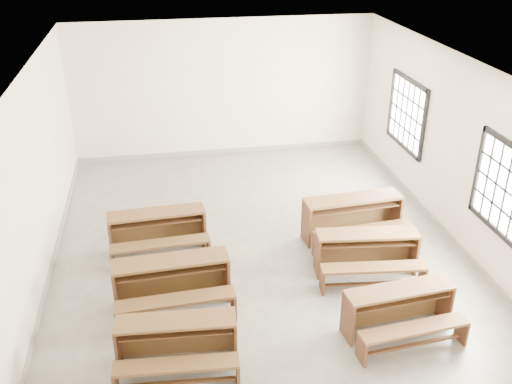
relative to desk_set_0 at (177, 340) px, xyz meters
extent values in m
plane|color=gray|center=(1.54, 2.83, -0.40)|extent=(8.50, 8.50, 0.00)
cube|color=white|center=(1.54, 2.83, 2.77)|extent=(7.00, 8.50, 0.05)
cube|color=beige|center=(1.54, 7.06, 1.20)|extent=(7.00, 0.05, 3.20)
cube|color=beige|center=(1.54, -1.39, 1.20)|extent=(7.00, 0.05, 3.20)
cube|color=beige|center=(-1.93, 2.83, 1.20)|extent=(0.05, 8.50, 3.20)
cube|color=beige|center=(5.02, 2.83, 1.20)|extent=(0.05, 8.50, 3.20)
cube|color=gray|center=(1.54, 7.06, -0.35)|extent=(7.00, 0.04, 0.10)
cube|color=gray|center=(-1.94, 2.83, -0.35)|extent=(0.04, 8.50, 0.10)
cube|color=gray|center=(5.02, 2.83, -0.35)|extent=(0.04, 8.50, 0.10)
cube|color=white|center=(5.01, 1.03, 1.20)|extent=(0.02, 1.50, 1.30)
cube|color=black|center=(4.99, 1.03, 0.51)|extent=(0.06, 1.62, 0.08)
cube|color=black|center=(4.99, 1.82, 1.20)|extent=(0.06, 0.08, 1.46)
cube|color=white|center=(5.01, 4.63, 1.20)|extent=(0.02, 1.50, 1.30)
cube|color=black|center=(4.99, 4.63, 1.89)|extent=(0.06, 1.62, 0.08)
cube|color=black|center=(4.99, 4.63, 0.51)|extent=(0.06, 1.62, 0.08)
cube|color=black|center=(4.99, 3.84, 1.20)|extent=(0.06, 0.08, 1.46)
cube|color=black|center=(4.99, 5.42, 1.20)|extent=(0.06, 0.08, 1.46)
cube|color=brown|center=(0.00, 0.05, 0.27)|extent=(1.56, 0.49, 0.04)
cube|color=brown|center=(0.02, 0.22, -0.08)|extent=(1.54, 0.15, 0.65)
cube|color=#462618|center=(-0.74, 0.10, -0.08)|extent=(0.07, 0.39, 0.65)
cube|color=#462618|center=(0.75, 0.00, -0.08)|extent=(0.07, 0.39, 0.65)
cube|color=#462618|center=(0.00, 0.03, 0.14)|extent=(1.44, 0.39, 0.02)
cube|color=brown|center=(-0.03, -0.42, -0.02)|extent=(1.55, 0.38, 0.04)
cube|color=#462618|center=(-0.78, -0.37, -0.22)|extent=(0.06, 0.27, 0.37)
cube|color=#462618|center=(0.72, -0.47, -0.22)|extent=(0.06, 0.27, 0.37)
cube|color=#462618|center=(-0.03, -0.42, -0.31)|extent=(1.42, 0.15, 0.04)
cube|color=brown|center=(0.00, 1.34, 0.34)|extent=(1.72, 0.52, 0.04)
cube|color=brown|center=(-0.01, 1.53, -0.04)|extent=(1.70, 0.13, 0.72)
cube|color=#462618|center=(-0.83, 1.29, -0.04)|extent=(0.07, 0.43, 0.72)
cube|color=#462618|center=(0.83, 1.38, -0.04)|extent=(0.07, 0.43, 0.72)
cube|color=#462618|center=(0.00, 1.32, 0.19)|extent=(1.59, 0.40, 0.02)
cube|color=brown|center=(0.03, 0.82, 0.02)|extent=(1.71, 0.39, 0.04)
cube|color=#462618|center=(-0.80, 0.77, -0.20)|extent=(0.06, 0.30, 0.40)
cube|color=#462618|center=(0.86, 0.86, -0.20)|extent=(0.06, 0.30, 0.40)
cube|color=#462618|center=(0.03, 0.82, -0.30)|extent=(1.57, 0.14, 0.04)
cube|color=brown|center=(-0.17, 2.90, 0.31)|extent=(1.66, 0.50, 0.04)
cube|color=brown|center=(-0.18, 3.09, -0.05)|extent=(1.64, 0.14, 0.70)
cube|color=#462618|center=(-0.97, 2.86, -0.05)|extent=(0.06, 0.41, 0.70)
cube|color=#462618|center=(0.63, 2.95, -0.05)|extent=(0.06, 0.41, 0.70)
cube|color=#462618|center=(-0.17, 2.88, 0.17)|extent=(1.53, 0.40, 0.02)
cube|color=brown|center=(-0.14, 2.40, 0.01)|extent=(1.65, 0.38, 0.04)
cube|color=#462618|center=(-0.94, 2.36, -0.21)|extent=(0.06, 0.29, 0.39)
cube|color=#462618|center=(0.66, 2.45, -0.21)|extent=(0.06, 0.29, 0.39)
cube|color=#462618|center=(-0.14, 2.40, -0.30)|extent=(1.52, 0.14, 0.04)
cube|color=brown|center=(3.07, 0.17, 0.27)|extent=(1.56, 0.53, 0.04)
cube|color=brown|center=(3.05, 0.34, -0.08)|extent=(1.53, 0.19, 0.65)
cube|color=#462618|center=(2.32, 0.10, -0.08)|extent=(0.08, 0.39, 0.65)
cube|color=#462618|center=(3.81, 0.24, -0.08)|extent=(0.08, 0.39, 0.65)
cube|color=#462618|center=(3.07, 0.15, 0.13)|extent=(1.44, 0.42, 0.02)
cube|color=brown|center=(3.11, -0.30, -0.02)|extent=(1.55, 0.41, 0.04)
cube|color=#462618|center=(2.37, -0.37, -0.22)|extent=(0.06, 0.27, 0.36)
cube|color=#462618|center=(3.85, -0.22, -0.22)|extent=(0.06, 0.27, 0.36)
cube|color=#462618|center=(3.11, -0.30, -0.31)|extent=(1.42, 0.18, 0.04)
cube|color=brown|center=(3.13, 1.62, 0.31)|extent=(1.66, 0.58, 0.04)
cube|color=brown|center=(3.15, 1.80, -0.06)|extent=(1.62, 0.22, 0.69)
cube|color=#462618|center=(2.35, 1.71, -0.06)|extent=(0.09, 0.41, 0.69)
cube|color=#462618|center=(3.92, 1.53, -0.06)|extent=(0.09, 0.41, 0.69)
cube|color=#462618|center=(3.13, 1.60, 0.17)|extent=(1.53, 0.47, 0.02)
cube|color=brown|center=(3.08, 1.12, 0.00)|extent=(1.65, 0.46, 0.04)
cube|color=#462618|center=(2.29, 1.21, -0.21)|extent=(0.07, 0.29, 0.39)
cube|color=#462618|center=(3.87, 1.04, -0.21)|extent=(0.07, 0.29, 0.39)
cube|color=#462618|center=(3.08, 1.12, -0.30)|extent=(1.50, 0.22, 0.04)
cube|color=brown|center=(3.27, 2.72, 0.37)|extent=(1.79, 0.57, 0.04)
cube|color=brown|center=(3.25, 2.92, -0.03)|extent=(1.76, 0.17, 0.75)
cube|color=#462618|center=(2.41, 2.66, -0.03)|extent=(0.08, 0.44, 0.75)
cube|color=#462618|center=(4.12, 2.79, -0.03)|extent=(0.08, 0.44, 0.75)
cube|color=#462618|center=(3.27, 2.70, 0.21)|extent=(1.65, 0.45, 0.02)
cube|color=brown|center=(3.31, 2.19, 0.04)|extent=(1.78, 0.43, 0.04)
cube|color=#462618|center=(2.45, 2.12, -0.19)|extent=(0.07, 0.31, 0.42)
cube|color=#462618|center=(4.16, 2.25, -0.19)|extent=(0.07, 0.31, 0.42)
cube|color=#462618|center=(3.31, 2.19, -0.29)|extent=(1.63, 0.17, 0.04)
camera|label=1|loc=(0.00, -5.77, 4.95)|focal=40.00mm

